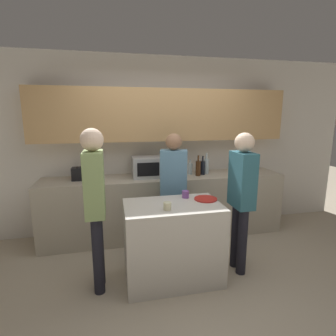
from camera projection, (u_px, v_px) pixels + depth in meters
name	position (u px, v px, depth m)	size (l,w,h in m)	color
ground_plane	(192.00, 291.00, 2.77)	(14.00, 14.00, 0.00)	#BCAD93
back_wall	(162.00, 134.00, 4.06)	(6.40, 0.40, 2.70)	silver
back_counter	(165.00, 206.00, 4.01)	(3.60, 0.62, 0.93)	#B7AD99
kitchen_island	(173.00, 242.00, 2.91)	(1.05, 0.64, 0.88)	beige
microwave	(150.00, 167.00, 3.87)	(0.52, 0.39, 0.30)	#B7BABC
toaster	(82.00, 174.00, 3.68)	(0.26, 0.16, 0.18)	black
potted_plant	(243.00, 160.00, 4.17)	(0.14, 0.14, 0.40)	#333D4C
bottle_0	(190.00, 168.00, 4.05)	(0.07, 0.07, 0.23)	silver
bottle_1	(198.00, 168.00, 3.93)	(0.08, 0.08, 0.31)	#472814
bottle_2	(203.00, 167.00, 4.01)	(0.07, 0.07, 0.29)	black
bottle_3	(206.00, 166.00, 4.08)	(0.08, 0.08, 0.32)	silver
plate_on_island	(206.00, 199.00, 2.98)	(0.26, 0.26, 0.01)	red
cup_0	(167.00, 206.00, 2.65)	(0.08, 0.08, 0.08)	beige
cup_1	(185.00, 194.00, 3.04)	(0.08, 0.08, 0.08)	#814B9F
person_left	(95.00, 197.00, 2.63)	(0.22, 0.34, 1.71)	black
person_center	(242.00, 192.00, 2.97)	(0.22, 0.34, 1.64)	black
person_right	(174.00, 184.00, 3.39)	(0.38, 0.27, 1.60)	black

